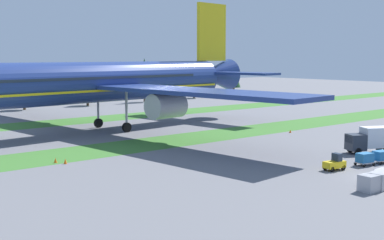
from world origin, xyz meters
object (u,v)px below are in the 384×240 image
at_px(uld_container_2, 381,180).
at_px(taxiway_marker_2, 290,131).
at_px(cargo_dolly_second, 381,156).
at_px(taxiway_marker_1, 65,161).
at_px(catering_truck, 372,139).
at_px(airliner, 100,82).
at_px(uld_container_1, 379,181).
at_px(taxiway_marker_0, 55,160).
at_px(baggage_tug, 335,163).
at_px(cargo_dolly_lead, 365,158).
at_px(uld_container_0, 370,183).

distance_m(uld_container_2, taxiway_marker_2, 37.96).
relative_size(cargo_dolly_second, taxiway_marker_1, 3.79).
height_order(catering_truck, taxiway_marker_2, catering_truck).
height_order(airliner, uld_container_1, airliner).
bearing_deg(airliner, taxiway_marker_0, 132.91).
height_order(uld_container_1, taxiway_marker_0, uld_container_1).
distance_m(catering_truck, taxiway_marker_1, 41.28).
height_order(baggage_tug, taxiway_marker_0, baggage_tug).
xyz_separation_m(baggage_tug, uld_container_2, (-3.21, -7.74, -0.05)).
relative_size(taxiway_marker_0, taxiway_marker_2, 1.16).
relative_size(taxiway_marker_0, taxiway_marker_1, 0.96).
bearing_deg(taxiway_marker_2, taxiway_marker_1, 178.90).
relative_size(cargo_dolly_lead, uld_container_0, 1.21).
distance_m(baggage_tug, cargo_dolly_lead, 5.03).
height_order(catering_truck, taxiway_marker_1, catering_truck).
relative_size(cargo_dolly_second, taxiway_marker_2, 4.55).
height_order(taxiway_marker_0, taxiway_marker_2, taxiway_marker_0).
relative_size(catering_truck, uld_container_2, 3.62).
relative_size(uld_container_1, uld_container_2, 1.00).
bearing_deg(uld_container_0, taxiway_marker_0, 118.63).
xyz_separation_m(airliner, taxiway_marker_1, (-17.81, -22.13, -8.45)).
height_order(airliner, catering_truck, airliner).
xyz_separation_m(uld_container_2, taxiway_marker_1, (-19.50, 31.24, -0.44)).
relative_size(cargo_dolly_lead, cargo_dolly_second, 1.00).
xyz_separation_m(cargo_dolly_lead, catering_truck, (8.27, 4.08, 1.03)).
xyz_separation_m(airliner, taxiway_marker_2, (24.39, -22.94, -8.50)).
bearing_deg(taxiway_marker_0, baggage_tug, -46.80).
relative_size(uld_container_0, uld_container_2, 1.00).
bearing_deg(uld_container_1, cargo_dolly_lead, 38.73).
distance_m(cargo_dolly_lead, taxiway_marker_1, 36.85).
bearing_deg(uld_container_2, taxiway_marker_0, 121.71).
distance_m(cargo_dolly_lead, uld_container_1, 11.39).
height_order(baggage_tug, uld_container_1, baggage_tug).
bearing_deg(catering_truck, uld_container_2, 150.73).
bearing_deg(baggage_tug, cargo_dolly_lead, -90.00).
bearing_deg(airliner, uld_container_0, 173.95).
bearing_deg(taxiway_marker_1, uld_container_0, -61.23).
bearing_deg(cargo_dolly_second, baggage_tug, 90.00).
xyz_separation_m(airliner, baggage_tug, (4.90, -45.64, -7.95)).
bearing_deg(catering_truck, uld_container_0, 147.72).
bearing_deg(airliner, baggage_tug, -179.30).
bearing_deg(uld_container_2, airliner, 91.82).
relative_size(cargo_dolly_lead, taxiway_marker_0, 3.93).
height_order(cargo_dolly_second, taxiway_marker_2, cargo_dolly_second).
bearing_deg(cargo_dolly_second, uld_container_1, 129.15).
bearing_deg(uld_container_0, uld_container_2, 3.61).
height_order(cargo_dolly_second, taxiway_marker_1, cargo_dolly_second).
height_order(cargo_dolly_lead, uld_container_1, uld_container_1).
distance_m(uld_container_1, taxiway_marker_2, 38.59).
relative_size(catering_truck, taxiway_marker_1, 11.32).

